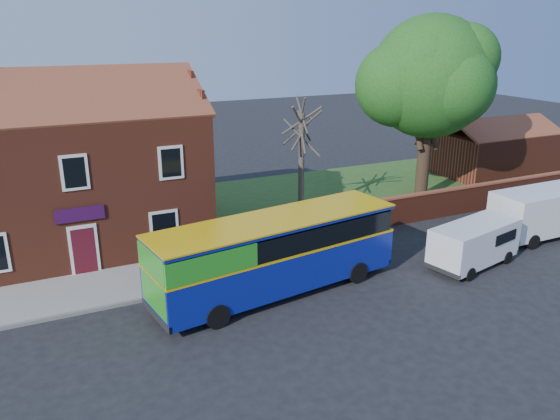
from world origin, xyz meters
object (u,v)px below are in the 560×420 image
bus (269,253)px  van_far (544,211)px  van_near (474,243)px  large_tree (429,81)px

bus → van_far: bearing=-8.8°
van_near → large_tree: 12.03m
van_far → bus: bearing=179.2°
van_far → van_near: bearing=-167.9°
van_near → bus: bearing=159.0°
bus → van_far: (15.27, -0.07, -0.41)m
van_near → large_tree: size_ratio=0.44×
bus → large_tree: bearing=21.2°
bus → van_far: size_ratio=1.89×
van_near → van_far: size_ratio=0.85×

